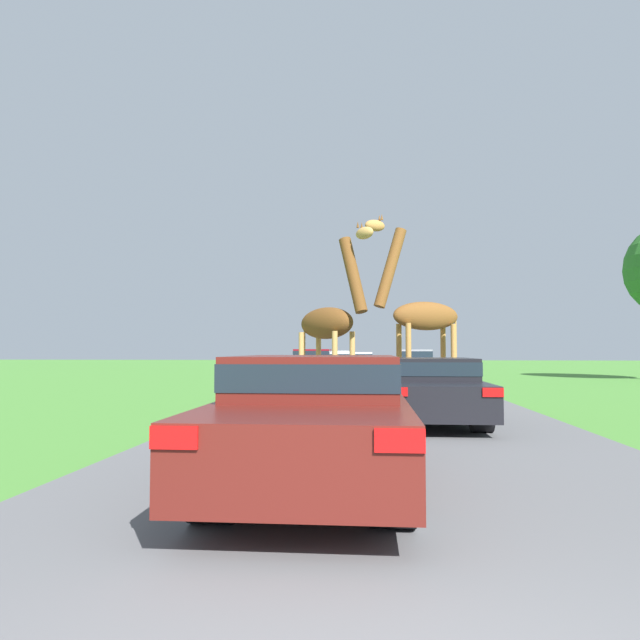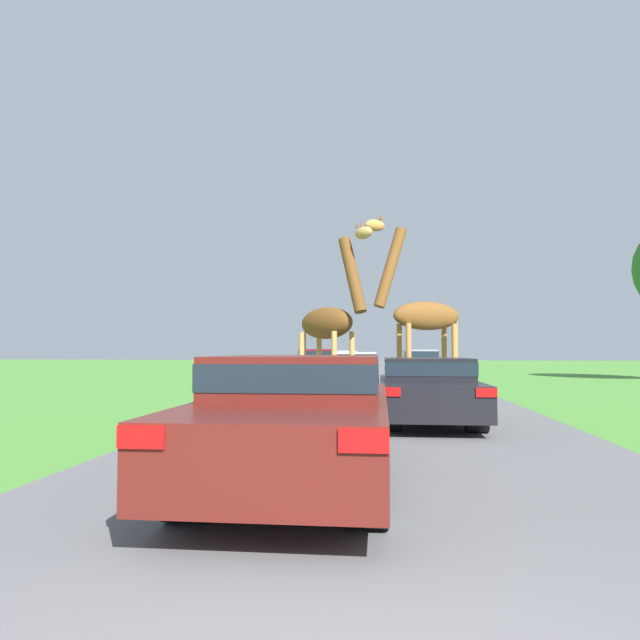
{
  "view_description": "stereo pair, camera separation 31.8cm",
  "coord_description": "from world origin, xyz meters",
  "px_view_note": "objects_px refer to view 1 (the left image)",
  "views": [
    {
      "loc": [
        -0.19,
        -1.78,
        1.45
      ],
      "look_at": [
        -1.47,
        13.01,
        2.23
      ],
      "focal_mm": 32.0,
      "sensor_mm": 36.0,
      "label": 1
    },
    {
      "loc": [
        0.13,
        -1.75,
        1.45
      ],
      "look_at": [
        -1.47,
        13.01,
        2.23
      ],
      "focal_mm": 32.0,
      "sensor_mm": 36.0,
      "label": 2
    }
  ],
  "objects_px": {
    "car_queue_left": "(335,362)",
    "car_far_ahead": "(414,363)",
    "giraffe_companion": "(419,314)",
    "car_rear_follower": "(313,364)",
    "giraffe_near_road": "(330,320)",
    "car_verge_right": "(430,388)",
    "car_lead_maroon": "(317,414)",
    "car_queue_right": "(352,368)"
  },
  "relations": [
    {
      "from": "giraffe_companion",
      "to": "car_queue_left",
      "type": "distance_m",
      "value": 18.19
    },
    {
      "from": "giraffe_near_road",
      "to": "giraffe_companion",
      "type": "bearing_deg",
      "value": 148.3
    },
    {
      "from": "giraffe_companion",
      "to": "car_queue_right",
      "type": "relative_size",
      "value": 1.19
    },
    {
      "from": "car_queue_right",
      "to": "car_rear_follower",
      "type": "relative_size",
      "value": 1.06
    },
    {
      "from": "car_lead_maroon",
      "to": "car_verge_right",
      "type": "relative_size",
      "value": 1.06
    },
    {
      "from": "giraffe_companion",
      "to": "car_rear_follower",
      "type": "xyz_separation_m",
      "value": [
        -4.06,
        12.39,
        -1.62
      ]
    },
    {
      "from": "car_lead_maroon",
      "to": "car_queue_left",
      "type": "height_order",
      "value": "car_queue_left"
    },
    {
      "from": "car_queue_right",
      "to": "car_far_ahead",
      "type": "xyz_separation_m",
      "value": [
        2.93,
        5.65,
        0.05
      ]
    },
    {
      "from": "car_queue_right",
      "to": "giraffe_companion",
      "type": "bearing_deg",
      "value": -75.18
    },
    {
      "from": "giraffe_near_road",
      "to": "car_queue_right",
      "type": "height_order",
      "value": "giraffe_near_road"
    },
    {
      "from": "car_queue_right",
      "to": "car_queue_left",
      "type": "bearing_deg",
      "value": 97.09
    },
    {
      "from": "giraffe_near_road",
      "to": "car_queue_right",
      "type": "distance_m",
      "value": 8.34
    },
    {
      "from": "car_lead_maroon",
      "to": "car_rear_follower",
      "type": "distance_m",
      "value": 21.51
    },
    {
      "from": "car_queue_left",
      "to": "car_rear_follower",
      "type": "height_order",
      "value": "car_rear_follower"
    },
    {
      "from": "car_far_ahead",
      "to": "car_queue_right",
      "type": "bearing_deg",
      "value": -117.37
    },
    {
      "from": "car_queue_right",
      "to": "car_verge_right",
      "type": "bearing_deg",
      "value": -80.29
    },
    {
      "from": "car_queue_left",
      "to": "car_far_ahead",
      "type": "height_order",
      "value": "car_far_ahead"
    },
    {
      "from": "giraffe_companion",
      "to": "car_queue_left",
      "type": "height_order",
      "value": "giraffe_companion"
    },
    {
      "from": "giraffe_near_road",
      "to": "car_queue_left",
      "type": "xyz_separation_m",
      "value": [
        -0.96,
        18.34,
        -1.46
      ]
    },
    {
      "from": "giraffe_companion",
      "to": "car_lead_maroon",
      "type": "distance_m",
      "value": 9.35
    },
    {
      "from": "car_verge_right",
      "to": "giraffe_companion",
      "type": "bearing_deg",
      "value": 88.24
    },
    {
      "from": "giraffe_near_road",
      "to": "car_verge_right",
      "type": "bearing_deg",
      "value": 81.69
    },
    {
      "from": "giraffe_near_road",
      "to": "car_far_ahead",
      "type": "height_order",
      "value": "giraffe_near_road"
    },
    {
      "from": "car_verge_right",
      "to": "giraffe_near_road",
      "type": "bearing_deg",
      "value": 126.28
    },
    {
      "from": "car_far_ahead",
      "to": "car_rear_follower",
      "type": "relative_size",
      "value": 1.17
    },
    {
      "from": "car_lead_maroon",
      "to": "car_rear_follower",
      "type": "bearing_deg",
      "value": 95.79
    },
    {
      "from": "giraffe_companion",
      "to": "car_queue_right",
      "type": "height_order",
      "value": "giraffe_companion"
    },
    {
      "from": "car_queue_left",
      "to": "car_far_ahead",
      "type": "relative_size",
      "value": 0.98
    },
    {
      "from": "car_queue_right",
      "to": "car_lead_maroon",
      "type": "bearing_deg",
      "value": -89.54
    },
    {
      "from": "giraffe_near_road",
      "to": "car_verge_right",
      "type": "relative_size",
      "value": 1.02
    },
    {
      "from": "car_queue_right",
      "to": "car_rear_follower",
      "type": "distance_m",
      "value": 5.15
    },
    {
      "from": "giraffe_near_road",
      "to": "car_rear_follower",
      "type": "relative_size",
      "value": 1.17
    },
    {
      "from": "giraffe_near_road",
      "to": "car_verge_right",
      "type": "height_order",
      "value": "giraffe_near_road"
    },
    {
      "from": "car_queue_left",
      "to": "car_rear_follower",
      "type": "xyz_separation_m",
      "value": [
        -0.77,
        -5.42,
        0.04
      ]
    },
    {
      "from": "car_queue_right",
      "to": "car_rear_follower",
      "type": "xyz_separation_m",
      "value": [
        -2.03,
        4.73,
        0.06
      ]
    },
    {
      "from": "car_lead_maroon",
      "to": "car_far_ahead",
      "type": "distance_m",
      "value": 22.5
    },
    {
      "from": "car_rear_follower",
      "to": "car_far_ahead",
      "type": "bearing_deg",
      "value": 10.55
    },
    {
      "from": "car_far_ahead",
      "to": "car_rear_follower",
      "type": "height_order",
      "value": "car_rear_follower"
    },
    {
      "from": "car_queue_left",
      "to": "car_lead_maroon",
      "type": "bearing_deg",
      "value": -87.02
    },
    {
      "from": "car_queue_right",
      "to": "car_queue_left",
      "type": "xyz_separation_m",
      "value": [
        -1.26,
        10.14,
        0.02
      ]
    },
    {
      "from": "car_queue_left",
      "to": "car_verge_right",
      "type": "relative_size",
      "value": 1.0
    },
    {
      "from": "giraffe_companion",
      "to": "car_rear_follower",
      "type": "relative_size",
      "value": 1.26
    }
  ]
}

